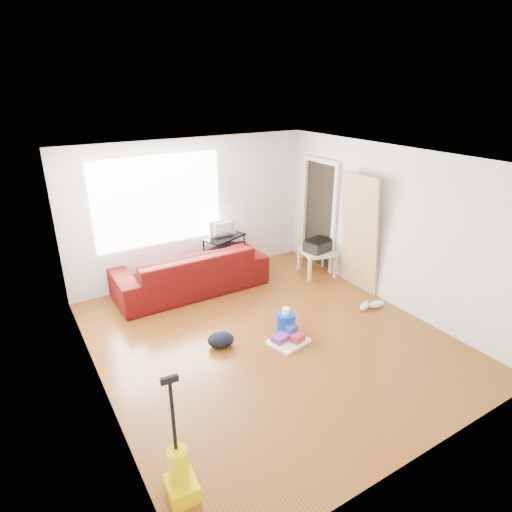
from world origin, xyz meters
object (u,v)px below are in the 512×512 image
side_table (317,255)px  bucket (286,331)px  vacuum (180,474)px  tv_stand (225,255)px  sofa (192,290)px  cleaning_tray (289,339)px  backpack (221,346)px

side_table → bucket: 2.16m
vacuum → tv_stand: bearing=62.3°
sofa → tv_stand: size_ratio=3.00×
side_table → vacuum: (-3.95, -3.03, -0.16)m
side_table → cleaning_tray: 2.41m
tv_stand → side_table: tv_stand is taller
tv_stand → bucket: (-0.16, -2.21, -0.39)m
sofa → bucket: size_ratio=8.96×
backpack → side_table: bearing=42.4°
side_table → tv_stand: bearing=149.6°
sofa → backpack: bearing=79.1°
cleaning_tray → backpack: bearing=154.4°
sofa → cleaning_tray: 2.25m
sofa → vacuum: 4.00m
side_table → cleaning_tray: size_ratio=1.17×
side_table → cleaning_tray: bearing=-138.1°
tv_stand → vacuum: vacuum is taller
cleaning_tray → sofa: bearing=102.9°
backpack → vacuum: 2.28m
tv_stand → vacuum: 4.62m
vacuum → sofa: bearing=69.9°
backpack → vacuum: vacuum is taller
side_table → vacuum: 4.98m
side_table → vacuum: size_ratio=0.56×
tv_stand → bucket: tv_stand is taller
sofa → side_table: 2.39m
bucket → backpack: 0.99m
side_table → bucket: (-1.65, -1.34, -0.39)m
side_table → backpack: 2.91m
side_table → vacuum: vacuum is taller
bucket → vacuum: 2.87m
sofa → vacuum: (-1.67, -3.63, 0.23)m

